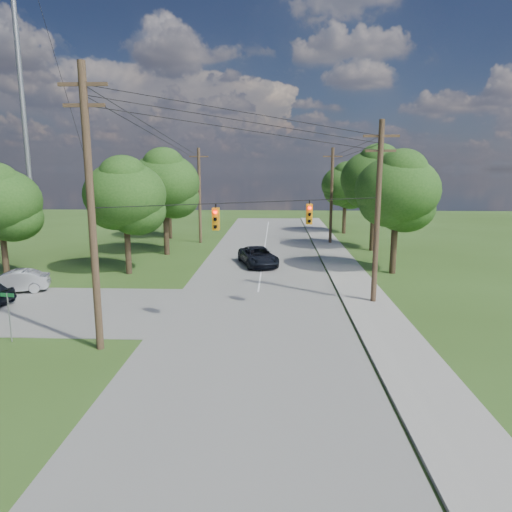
{
  "coord_description": "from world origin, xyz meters",
  "views": [
    {
      "loc": [
        3.1,
        -18.29,
        7.78
      ],
      "look_at": [
        2.08,
        5.0,
        3.34
      ],
      "focal_mm": 32.0,
      "sensor_mm": 36.0,
      "label": 1
    }
  ],
  "objects_px": {
    "pole_sw": "(91,207)",
    "car_main_north": "(258,256)",
    "pole_north_w": "(200,195)",
    "pole_north_e": "(332,195)",
    "pole_ne": "(378,211)",
    "car_cross_silver": "(13,281)"
  },
  "relations": [
    {
      "from": "pole_north_w",
      "to": "car_main_north",
      "type": "xyz_separation_m",
      "value": [
        6.68,
        -11.65,
        -4.35
      ]
    },
    {
      "from": "pole_sw",
      "to": "pole_north_w",
      "type": "height_order",
      "value": "pole_sw"
    },
    {
      "from": "pole_north_e",
      "to": "car_main_north",
      "type": "height_order",
      "value": "pole_north_e"
    },
    {
      "from": "pole_ne",
      "to": "car_cross_silver",
      "type": "height_order",
      "value": "pole_ne"
    },
    {
      "from": "pole_north_e",
      "to": "pole_north_w",
      "type": "bearing_deg",
      "value": 180.0
    },
    {
      "from": "pole_north_e",
      "to": "car_main_north",
      "type": "distance_m",
      "value": 14.38
    },
    {
      "from": "pole_north_e",
      "to": "pole_north_w",
      "type": "height_order",
      "value": "same"
    },
    {
      "from": "pole_north_e",
      "to": "car_main_north",
      "type": "bearing_deg",
      "value": -121.81
    },
    {
      "from": "pole_sw",
      "to": "car_cross_silver",
      "type": "height_order",
      "value": "pole_sw"
    },
    {
      "from": "pole_north_w",
      "to": "car_main_north",
      "type": "height_order",
      "value": "pole_north_w"
    },
    {
      "from": "pole_sw",
      "to": "car_cross_silver",
      "type": "distance_m",
      "value": 13.82
    },
    {
      "from": "pole_north_w",
      "to": "car_cross_silver",
      "type": "height_order",
      "value": "pole_north_w"
    },
    {
      "from": "pole_sw",
      "to": "car_main_north",
      "type": "xyz_separation_m",
      "value": [
        6.28,
        17.95,
        -5.45
      ]
    },
    {
      "from": "pole_sw",
      "to": "pole_north_e",
      "type": "bearing_deg",
      "value": 65.48
    },
    {
      "from": "pole_north_e",
      "to": "pole_ne",
      "type": "bearing_deg",
      "value": -90.0
    },
    {
      "from": "car_main_north",
      "to": "pole_ne",
      "type": "bearing_deg",
      "value": -71.32
    },
    {
      "from": "pole_ne",
      "to": "car_main_north",
      "type": "xyz_separation_m",
      "value": [
        -7.22,
        10.35,
        -4.69
      ]
    },
    {
      "from": "car_cross_silver",
      "to": "car_main_north",
      "type": "relative_size",
      "value": 0.79
    },
    {
      "from": "pole_north_e",
      "to": "car_cross_silver",
      "type": "xyz_separation_m",
      "value": [
        -22.54,
        -20.7,
        -4.39
      ]
    },
    {
      "from": "pole_sw",
      "to": "pole_north_e",
      "type": "xyz_separation_m",
      "value": [
        13.5,
        29.6,
        -1.1
      ]
    },
    {
      "from": "pole_ne",
      "to": "car_main_north",
      "type": "height_order",
      "value": "pole_ne"
    },
    {
      "from": "pole_north_e",
      "to": "pole_north_w",
      "type": "relative_size",
      "value": 1.0
    }
  ]
}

